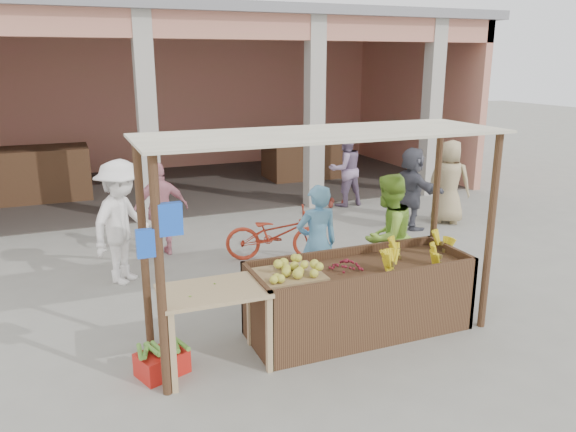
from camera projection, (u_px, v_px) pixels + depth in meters
name	position (u px, v px, depth m)	size (l,w,h in m)	color
ground	(320.00, 338.00, 6.52)	(60.00, 60.00, 0.00)	gray
market_building	(169.00, 77.00, 13.78)	(14.40, 6.40, 4.20)	tan
fruit_stall	(359.00, 300.00, 6.60)	(2.60, 0.95, 0.80)	#533821
stall_awning	(319.00, 170.00, 6.04)	(4.09, 1.35, 2.39)	#533821
banana_heap	(415.00, 253.00, 6.69)	(1.13, 0.62, 0.21)	yellow
melon_tray	(288.00, 271.00, 6.16)	(0.72, 0.62, 0.19)	olive
berry_heap	(347.00, 265.00, 6.41)	(0.41, 0.34, 0.13)	maroon
side_table	(213.00, 302.00, 5.73)	(1.09, 0.74, 0.88)	tan
papaya_pile	(212.00, 280.00, 5.67)	(0.72, 0.41, 0.21)	#519530
red_crate	(162.00, 363.00, 5.76)	(0.48, 0.35, 0.25)	red
plantain_bundle	(161.00, 348.00, 5.71)	(0.40, 0.28, 0.08)	#599235
produce_sacks	(336.00, 193.00, 12.32)	(0.77, 0.72, 0.59)	maroon
vendor_blue	(317.00, 240.00, 7.34)	(0.64, 0.47, 1.70)	#5999C4
vendor_green	(387.00, 234.00, 7.44)	(0.86, 0.50, 1.79)	#87BD39
motorcycle	(276.00, 233.00, 8.98)	(1.71, 0.59, 0.89)	#A32E1A
shopper_a	(121.00, 218.00, 7.94)	(1.24, 0.62, 1.94)	white
shopper_b	(161.00, 206.00, 9.12)	(0.97, 0.52, 1.65)	#CD7F8D
shopper_c	(449.00, 177.00, 10.93)	(0.88, 0.57, 1.82)	tan
shopper_d	(412.00, 186.00, 10.60)	(1.52, 0.62, 1.64)	#4B4C57
shopper_f	(345.00, 166.00, 12.23)	(0.87, 0.50, 1.79)	gray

